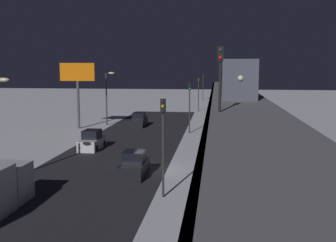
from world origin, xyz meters
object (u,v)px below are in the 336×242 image
rail_signal (220,68)px  sedan_white (92,141)px  traffic_light_mid (190,100)px  traffic_light_near (163,133)px  subway_train (230,73)px  traffic_light_distant (203,84)px  sedan_black (139,121)px  commercial_billboard (78,78)px  sedan_black_2 (134,166)px  traffic_light_far (198,89)px

rail_signal → sedan_white: (12.84, -14.88, -7.57)m
sedan_white → traffic_light_mid: size_ratio=0.69×
rail_signal → traffic_light_near: bearing=-2.5°
subway_train → traffic_light_mid: 11.53m
traffic_light_near → traffic_light_distant: 77.58m
sedan_black → commercial_billboard: size_ratio=0.50×
rail_signal → commercial_billboard: 34.06m
sedan_white → traffic_light_near: size_ratio=0.69×
sedan_white → traffic_light_distant: traffic_light_distant is taller
sedan_black_2 → traffic_light_distant: traffic_light_distant is taller
traffic_light_near → sedan_black_2: bearing=-59.3°
rail_signal → sedan_white: 21.06m
sedan_white → sedan_black_2: bearing=123.0°
subway_train → rail_signal: (1.70, 35.77, 0.95)m
traffic_light_mid → traffic_light_distant: 51.72m
sedan_black_2 → traffic_light_near: (-2.90, 4.88, 3.40)m
traffic_light_far → commercial_billboard: size_ratio=0.72×
sedan_white → traffic_light_mid: traffic_light_mid is taller
rail_signal → commercial_billboard: size_ratio=0.45×
sedan_white → traffic_light_far: (-9.30, -36.99, 3.41)m
sedan_black_2 → commercial_billboard: bearing=118.1°
sedan_black → traffic_light_mid: bearing=144.9°
sedan_white → traffic_light_far: 38.30m
sedan_white → traffic_light_distant: (-9.30, -62.85, 3.41)m
sedan_black_2 → traffic_light_mid: size_ratio=0.64×
commercial_billboard → traffic_light_mid: bearing=171.5°
traffic_light_mid → traffic_light_far: bearing=-90.0°
sedan_white → traffic_light_near: (-9.30, 14.72, 3.41)m
traffic_light_near → traffic_light_distant: bearing=-90.0°
subway_train → traffic_light_distant: bearing=-82.9°
traffic_light_near → commercial_billboard: bearing=-61.4°
traffic_light_mid → sedan_black: bearing=-35.1°
rail_signal → sedan_white: rail_signal is taller
traffic_light_far → commercial_billboard: bearing=57.0°
traffic_light_near → commercial_billboard: size_ratio=0.72×
sedan_white → traffic_light_mid: (-9.30, -11.13, 3.41)m
traffic_light_distant → sedan_white: bearing=81.6°
rail_signal → traffic_light_distant: 77.92m
subway_train → rail_signal: rail_signal is taller
sedan_white → sedan_black: 16.51m
traffic_light_mid → traffic_light_far: 25.86m
sedan_white → traffic_light_near: 17.75m
sedan_black_2 → sedan_white: bearing=123.0°
sedan_black → traffic_light_mid: traffic_light_mid is taller
sedan_black → traffic_light_near: traffic_light_near is taller
commercial_billboard → sedan_white: bearing=114.2°
traffic_light_near → traffic_light_far: same height
sedan_black_2 → traffic_light_near: traffic_light_near is taller
sedan_black → traffic_light_far: 22.17m
rail_signal → traffic_light_distant: rail_signal is taller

